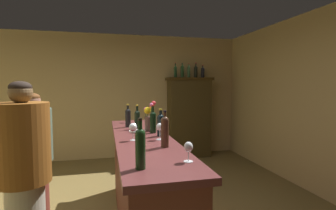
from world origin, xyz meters
The scene contains 22 objects.
wall_back centered at (0.00, 3.01, 1.33)m, with size 5.97×0.12×2.66m, color tan.
bar_counter centered at (0.38, -0.04, 0.52)m, with size 0.58×2.60×1.04m.
display_cabinet centered at (1.78, 2.70, 0.91)m, with size 0.99×0.45×1.74m.
wine_bottle_merlot centered at (0.22, -1.07, 1.19)m, with size 0.07×0.07×0.33m.
wine_bottle_malbec centered at (0.38, 0.46, 1.17)m, with size 0.07×0.07×0.30m.
wine_bottle_pinot centered at (0.52, 0.16, 1.18)m, with size 0.07×0.07×0.32m.
wine_bottle_rose centered at (0.28, 0.63, 1.17)m, with size 0.07×0.07×0.30m.
wine_bottle_chardonnay centered at (0.50, -0.53, 1.19)m, with size 0.07×0.07×0.32m.
wine_bottle_syrah centered at (0.57, -0.04, 1.17)m, with size 0.08×0.08×0.29m.
wine_glass_front centered at (0.30, 1.03, 1.14)m, with size 0.07×0.07×0.14m.
wine_glass_mid centered at (0.52, -0.22, 1.16)m, with size 0.07×0.07×0.17m.
wine_glass_rear centered at (0.57, -0.99, 1.14)m, with size 0.07×0.07×0.14m.
wine_glass_spare centered at (0.26, -0.20, 1.16)m, with size 0.08×0.08×0.17m.
flower_arrangement centered at (0.52, 0.32, 1.17)m, with size 0.15×0.15×0.35m.
cheese_plate centered at (0.36, 0.28, 1.05)m, with size 0.19×0.19×0.01m, color white.
display_bottle_left centered at (1.47, 2.70, 1.88)m, with size 0.07×0.07×0.32m.
display_bottle_midleft centered at (1.62, 2.70, 1.89)m, with size 0.07×0.07×0.31m.
display_bottle_center centered at (1.77, 2.70, 1.88)m, with size 0.07×0.07×0.31m.
display_bottle_midright centered at (1.93, 2.70, 1.89)m, with size 0.08×0.08×0.33m.
display_bottle_right centered at (2.10, 2.70, 1.87)m, with size 0.08×0.08×0.28m.
patron_by_cabinet centered at (-0.75, 0.27, 0.81)m, with size 0.38×0.38×1.50m.
patron_in_navy centered at (-0.62, -0.55, 0.87)m, with size 0.40×0.40×1.61m.
Camera 1 is at (0.01, -2.70, 1.58)m, focal length 27.61 mm.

